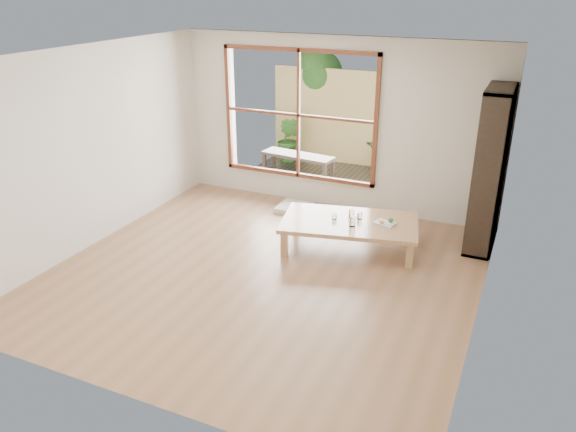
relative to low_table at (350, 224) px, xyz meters
name	(u,v)px	position (x,y,z in m)	size (l,w,h in m)	color
ground	(266,272)	(-0.72, -1.08, -0.34)	(5.00, 5.00, 0.00)	#9F704F
low_table	(350,224)	(0.00, 0.00, 0.00)	(1.95, 1.35, 0.39)	tan
floor_cushion	(295,207)	(-1.19, 0.92, -0.31)	(0.50, 0.50, 0.07)	beige
bookshelf	(490,170)	(1.59, 0.82, 0.72)	(0.34, 0.96, 2.12)	black
glass_tall	(352,221)	(0.08, -0.16, 0.12)	(0.08, 0.08, 0.14)	silver
glass_mid	(360,216)	(0.10, 0.11, 0.09)	(0.07, 0.07, 0.09)	silver
glass_short	(352,213)	(-0.03, 0.16, 0.10)	(0.08, 0.08, 0.10)	silver
glass_small	(335,216)	(-0.20, -0.03, 0.08)	(0.06, 0.06, 0.08)	silver
food_tray	(386,222)	(0.46, 0.11, 0.07)	(0.30, 0.25, 0.08)	white
deck	(323,179)	(-1.32, 2.48, -0.34)	(2.80, 2.00, 0.05)	#39332A
garden_bench	(298,157)	(-1.75, 2.33, 0.04)	(1.36, 0.54, 0.42)	black
bamboo_fence	(343,118)	(-1.32, 3.48, 0.56)	(2.80, 0.06, 1.80)	#DABF70
shrub_right	(387,154)	(-0.31, 3.05, 0.09)	(0.73, 0.63, 0.81)	#315A21
shrub_left	(290,139)	(-2.26, 3.11, 0.13)	(0.49, 0.39, 0.89)	#315A21
garden_tree	(316,74)	(-1.99, 3.78, 1.28)	(1.04, 0.85, 2.22)	#4C3D2D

